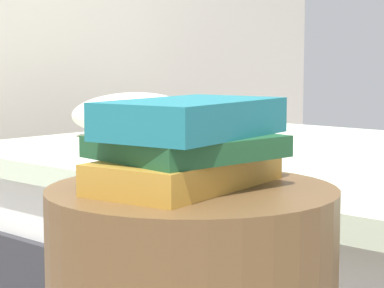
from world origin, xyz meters
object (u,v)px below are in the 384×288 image
at_px(book_ochre, 188,172).
at_px(book_forest, 187,146).
at_px(book_teal, 191,118).
at_px(bed, 298,219).

relative_size(book_ochre, book_forest, 1.27).
height_order(book_ochre, book_forest, book_forest).
bearing_deg(book_teal, book_forest, 60.83).
relative_size(bed, book_ochre, 6.99).
relative_size(bed, book_teal, 7.56).
height_order(bed, book_forest, book_forest).
distance_m(bed, book_forest, 1.41).
xyz_separation_m(book_ochre, book_forest, (-0.00, 0.00, 0.04)).
bearing_deg(bed, book_forest, -153.03).
bearing_deg(book_ochre, bed, 18.84).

